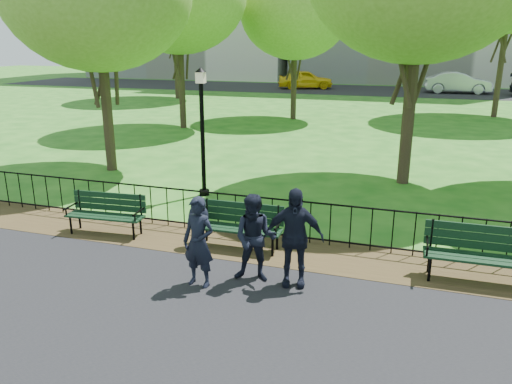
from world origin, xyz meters
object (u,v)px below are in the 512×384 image
(tree_far_c, at_px, (295,12))
(person_right, at_px, (294,237))
(person_left, at_px, (199,242))
(lamppost, at_px, (202,128))
(park_bench_left_a, at_px, (107,209))
(park_bench_right_a, at_px, (482,248))
(person_mid, at_px, (255,238))
(taxi, at_px, (305,79))
(sedan_silver, at_px, (458,83))
(park_bench_main, at_px, (221,218))

(tree_far_c, relative_size, person_right, 4.51)
(tree_far_c, xyz_separation_m, person_left, (3.03, -18.45, -4.51))
(lamppost, bearing_deg, person_right, -50.33)
(park_bench_left_a, bearing_deg, park_bench_right_a, -4.27)
(person_right, bearing_deg, park_bench_right_a, 9.61)
(tree_far_c, height_order, person_mid, tree_far_c)
(park_bench_right_a, bearing_deg, taxi, 106.56)
(park_bench_right_a, height_order, person_mid, person_mid)
(person_mid, height_order, taxi, taxi)
(park_bench_left_a, height_order, sedan_silver, sedan_silver)
(park_bench_main, height_order, sedan_silver, sedan_silver)
(lamppost, height_order, person_mid, lamppost)
(park_bench_left_a, bearing_deg, park_bench_main, -3.35)
(park_bench_main, bearing_deg, person_left, -82.27)
(park_bench_main, height_order, person_mid, person_mid)
(park_bench_right_a, height_order, person_left, person_left)
(park_bench_left_a, distance_m, person_left, 3.25)
(person_mid, bearing_deg, tree_far_c, 94.76)
(taxi, bearing_deg, person_mid, 173.31)
(park_bench_right_a, xyz_separation_m, tree_far_c, (-7.49, 16.81, 4.68))
(park_bench_main, relative_size, sedan_silver, 0.38)
(park_bench_right_a, height_order, sedan_silver, sedan_silver)
(taxi, bearing_deg, park_bench_right_a, 179.52)
(person_right, relative_size, sedan_silver, 0.34)
(tree_far_c, height_order, person_right, tree_far_c)
(person_right, bearing_deg, lamppost, 118.79)
(tree_far_c, distance_m, person_mid, 18.94)
(park_bench_main, distance_m, park_bench_left_a, 2.58)
(lamppost, distance_m, person_left, 5.23)
(park_bench_left_a, bearing_deg, sedan_silver, 70.69)
(park_bench_right_a, bearing_deg, person_right, -160.57)
(park_bench_main, xyz_separation_m, taxi, (-5.89, 33.43, 0.18))
(person_right, distance_m, taxi, 35.38)
(park_bench_main, bearing_deg, person_mid, -48.41)
(park_bench_main, xyz_separation_m, tree_far_c, (-2.77, 16.82, 4.68))
(person_left, distance_m, sedan_silver, 35.60)
(park_bench_right_a, relative_size, taxi, 0.41)
(lamppost, relative_size, person_left, 2.16)
(park_bench_right_a, height_order, taxi, taxi)
(park_bench_right_a, distance_m, tree_far_c, 18.99)
(park_bench_left_a, xyz_separation_m, person_mid, (3.67, -1.10, 0.23))
(park_bench_left_a, distance_m, lamppost, 3.50)
(tree_far_c, xyz_separation_m, person_mid, (3.85, -17.99, -4.51))
(park_bench_right_a, xyz_separation_m, taxi, (-10.61, 33.43, 0.18))
(park_bench_main, distance_m, person_right, 2.07)
(person_mid, bearing_deg, park_bench_right_a, 10.54)
(sedan_silver, bearing_deg, park_bench_main, 166.70)
(park_bench_right_a, relative_size, person_right, 1.11)
(sedan_silver, bearing_deg, taxi, 87.30)
(park_bench_main, distance_m, person_left, 1.66)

